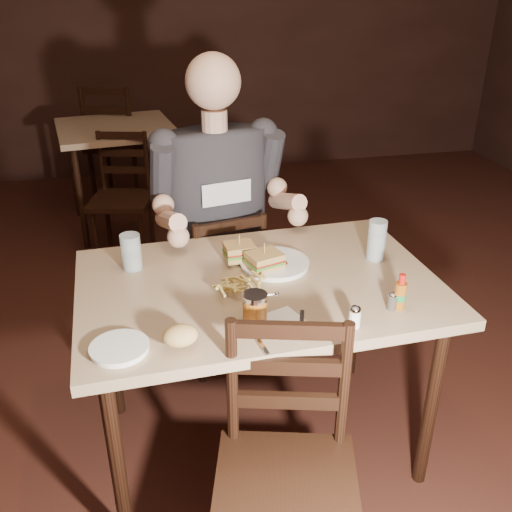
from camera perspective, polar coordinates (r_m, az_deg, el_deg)
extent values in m
plane|color=black|center=(2.69, 4.00, -14.47)|extent=(7.00, 7.00, 0.00)
plane|color=#331D17|center=(5.48, -6.44, 22.73)|extent=(6.00, 0.00, 6.00)
cube|color=tan|center=(2.05, 0.30, -3.11)|extent=(1.31, 0.90, 0.04)
cylinder|color=black|center=(1.97, -13.67, -19.74)|extent=(0.05, 0.05, 0.73)
cylinder|color=black|center=(2.50, -14.32, -8.50)|extent=(0.05, 0.05, 0.73)
cylinder|color=black|center=(2.22, 17.11, -14.11)|extent=(0.05, 0.05, 0.73)
cylinder|color=black|center=(2.70, 9.88, -5.18)|extent=(0.05, 0.05, 0.73)
cube|color=tan|center=(4.31, -13.88, 12.27)|extent=(0.90, 0.90, 0.04)
cylinder|color=black|center=(4.09, -17.13, 5.42)|extent=(0.04, 0.04, 0.73)
cylinder|color=black|center=(4.70, -17.79, 8.04)|extent=(0.04, 0.04, 0.73)
cylinder|color=black|center=(4.16, -8.33, 6.71)|extent=(0.04, 0.04, 0.73)
cylinder|color=black|center=(4.76, -10.05, 9.15)|extent=(0.04, 0.04, 0.73)
cylinder|color=white|center=(2.15, 1.88, -0.86)|extent=(0.26, 0.26, 0.01)
ellipsoid|color=maroon|center=(2.13, 2.60, -0.72)|extent=(0.05, 0.05, 0.01)
cylinder|color=silver|center=(2.16, -12.38, 0.40)|extent=(0.08, 0.08, 0.14)
cylinder|color=silver|center=(2.22, 11.97, 1.55)|extent=(0.07, 0.07, 0.16)
cube|color=white|center=(1.82, 2.53, -6.57)|extent=(0.18, 0.17, 0.00)
cube|color=silver|center=(1.76, -0.10, -7.88)|extent=(0.04, 0.21, 0.00)
cube|color=silver|center=(1.81, 4.57, -6.86)|extent=(0.07, 0.16, 0.01)
cylinder|color=white|center=(1.74, -13.48, -9.04)|extent=(0.18, 0.18, 0.01)
ellipsoid|color=tan|center=(1.70, -7.60, -7.88)|extent=(0.11, 0.09, 0.06)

